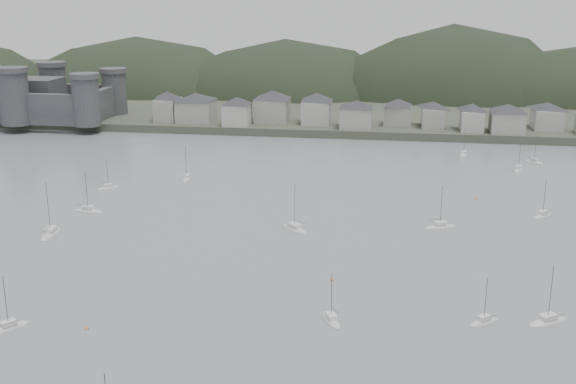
# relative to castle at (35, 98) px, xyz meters

# --- Properties ---
(ground) EXTENTS (900.00, 900.00, 0.00)m
(ground) POSITION_rel_castle_xyz_m (120.00, -179.80, -10.96)
(ground) COLOR slate
(ground) RESTS_ON ground
(far_shore_land) EXTENTS (900.00, 250.00, 3.00)m
(far_shore_land) POSITION_rel_castle_xyz_m (120.00, 115.20, -9.46)
(far_shore_land) COLOR #383D2D
(far_shore_land) RESTS_ON ground
(forested_ridge) EXTENTS (851.55, 103.94, 102.57)m
(forested_ridge) POSITION_rel_castle_xyz_m (124.83, 89.60, -22.25)
(forested_ridge) COLOR black
(forested_ridge) RESTS_ON ground
(castle) EXTENTS (66.00, 43.00, 20.00)m
(castle) POSITION_rel_castle_xyz_m (0.00, 0.00, 0.00)
(castle) COLOR #37373A
(castle) RESTS_ON far_shore_land
(waterfront_town) EXTENTS (451.48, 28.46, 12.92)m
(waterfront_town) POSITION_rel_castle_xyz_m (170.59, 3.54, -2.30)
(waterfront_town) COLOR gray
(waterfront_town) RESTS_ON far_shore_land
(sailboat_lead) EXTENTS (6.68, 6.87, 9.96)m
(sailboat_lead) POSITION_rel_castle_xyz_m (181.39, -95.76, -10.78)
(sailboat_lead) COLOR beige
(sailboat_lead) RESTS_ON ground
(moored_fleet) EXTENTS (235.31, 177.51, 13.19)m
(moored_fleet) POSITION_rel_castle_xyz_m (106.28, -126.03, -10.79)
(moored_fleet) COLOR beige
(moored_fleet) RESTS_ON ground
(mooring_buoys) EXTENTS (180.35, 87.83, 0.70)m
(mooring_buoys) POSITION_rel_castle_xyz_m (121.78, -127.68, -10.81)
(mooring_buoys) COLOR #CF8345
(mooring_buoys) RESTS_ON ground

